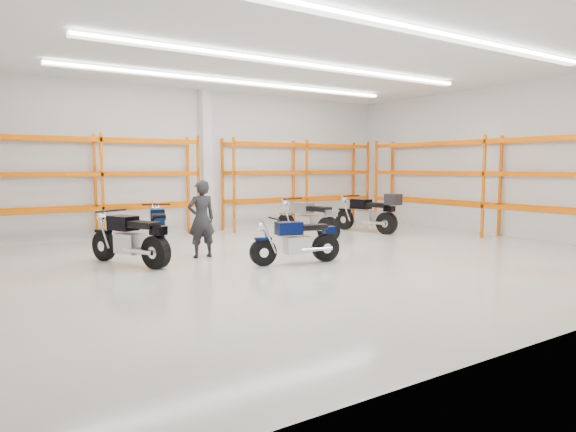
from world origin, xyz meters
TOP-DOWN VIEW (x-y plane):
  - ground at (0.00, 0.00)m, footprint 14.00×14.00m
  - room_shell at (0.00, 0.03)m, footprint 14.02×12.02m
  - motorcycle_main at (-0.64, -0.31)m, footprint 2.03×0.79m
  - motorcycle_back_a at (-3.70, 1.48)m, footprint 1.14×2.20m
  - motorcycle_back_b at (-2.46, 3.43)m, footprint 0.95×2.18m
  - motorcycle_back_c at (1.71, 2.58)m, footprint 0.83×2.34m
  - motorcycle_back_d at (4.21, 2.74)m, footprint 0.91×2.43m
  - standing_man at (-2.09, 1.53)m, footprint 0.67×0.45m
  - structural_column at (0.00, 5.82)m, footprint 0.32×0.32m
  - pallet_racking_back_left at (-3.40, 5.48)m, footprint 5.67×0.87m
  - pallet_racking_back_right at (3.40, 5.48)m, footprint 5.67×0.87m
  - pallet_racking_side at (6.48, 0.00)m, footprint 0.87×9.07m

SIDE VIEW (x-z plane):
  - ground at x=0.00m, z-range 0.00..0.00m
  - motorcycle_main at x=-0.64m, z-range -0.03..0.97m
  - motorcycle_back_b at x=-2.46m, z-range -0.03..1.06m
  - motorcycle_back_a at x=-3.70m, z-range -0.04..1.11m
  - motorcycle_back_c at x=1.71m, z-range -0.04..1.12m
  - motorcycle_back_d at x=4.21m, z-range -0.03..1.23m
  - standing_man at x=-2.09m, z-range 0.00..1.78m
  - pallet_racking_back_left at x=-3.40m, z-range 0.29..3.29m
  - pallet_racking_back_right at x=3.40m, z-range 0.29..3.29m
  - pallet_racking_side at x=6.48m, z-range 0.31..3.31m
  - structural_column at x=0.00m, z-range 0.00..4.50m
  - room_shell at x=0.00m, z-range 1.03..5.54m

